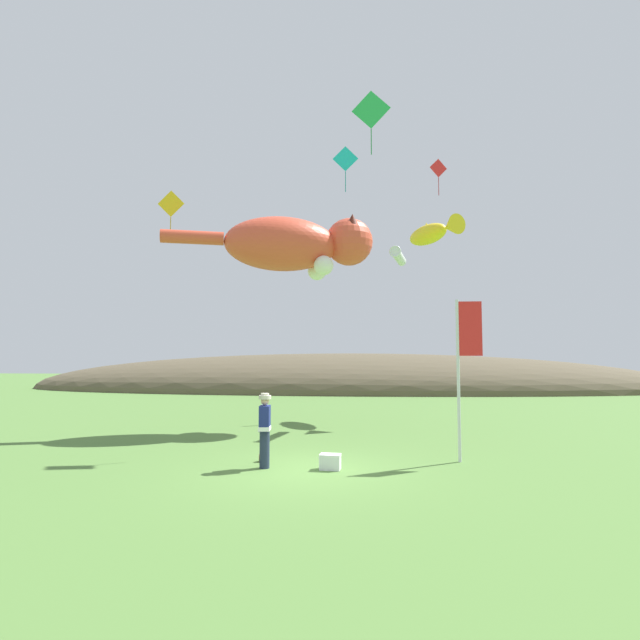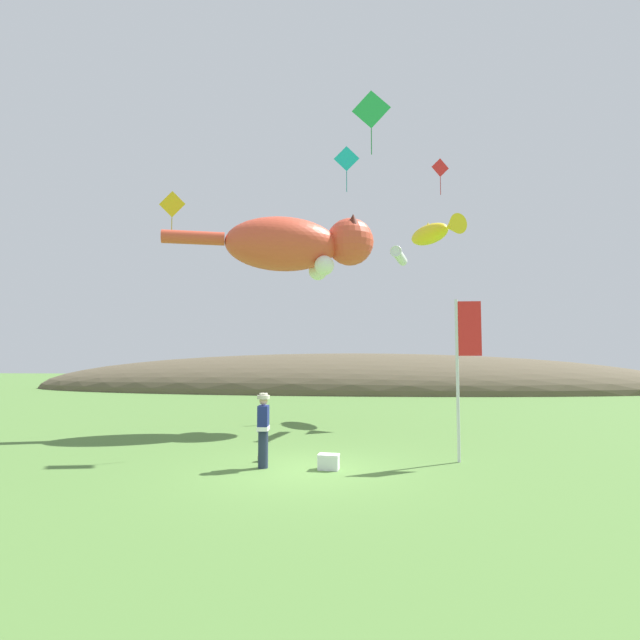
{
  "view_description": "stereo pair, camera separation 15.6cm",
  "coord_description": "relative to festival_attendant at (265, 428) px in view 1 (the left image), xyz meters",
  "views": [
    {
      "loc": [
        1.41,
        -11.8,
        2.68
      ],
      "look_at": [
        0.0,
        4.0,
        3.82
      ],
      "focal_mm": 28.0,
      "sensor_mm": 36.0,
      "label": 1
    },
    {
      "loc": [
        1.56,
        -11.79,
        2.68
      ],
      "look_at": [
        0.0,
        4.0,
        3.82
      ],
      "focal_mm": 28.0,
      "sensor_mm": 36.0,
      "label": 2
    }
  ],
  "objects": [
    {
      "name": "ground_plane",
      "position": [
        0.99,
        -0.15,
        -0.95
      ],
      "size": [
        120.0,
        120.0,
        0.0
      ],
      "primitive_type": "plane",
      "color": "#517A38"
    },
    {
      "name": "distant_hill_ridge",
      "position": [
        0.99,
        28.52,
        -0.95
      ],
      "size": [
        52.67,
        14.77,
        5.75
      ],
      "color": "brown",
      "rests_on": "ground"
    },
    {
      "name": "festival_attendant",
      "position": [
        0.0,
        0.0,
        0.0
      ],
      "size": [
        0.3,
        0.44,
        1.77
      ],
      "color": "#232D47",
      "rests_on": "ground"
    },
    {
      "name": "kite_spool",
      "position": [
        -0.19,
        0.7,
        -0.85
      ],
      "size": [
        0.14,
        0.21,
        0.21
      ],
      "color": "olive",
      "rests_on": "ground"
    },
    {
      "name": "picnic_cooler",
      "position": [
        1.58,
        -0.02,
        -0.77
      ],
      "size": [
        0.52,
        0.38,
        0.36
      ],
      "color": "white",
      "rests_on": "ground"
    },
    {
      "name": "festival_banner_pole",
      "position": [
        4.94,
        1.12,
        1.75
      ],
      "size": [
        0.66,
        0.08,
        4.13
      ],
      "color": "silver",
      "rests_on": "ground"
    },
    {
      "name": "kite_giant_cat",
      "position": [
        -0.16,
        6.64,
        5.94
      ],
      "size": [
        7.75,
        3.4,
        2.42
      ],
      "color": "#E04C33"
    },
    {
      "name": "kite_fish_windsock",
      "position": [
        5.49,
        10.47,
        7.25
      ],
      "size": [
        2.39,
        3.35,
        1.02
      ],
      "color": "yellow"
    },
    {
      "name": "kite_tube_streamer",
      "position": [
        3.74,
        7.37,
        5.58
      ],
      "size": [
        0.79,
        2.15,
        0.44
      ],
      "color": "white"
    },
    {
      "name": "kite_diamond_teal",
      "position": [
        1.64,
        8.84,
        10.12
      ],
      "size": [
        1.1,
        0.07,
        2.0
      ],
      "color": "#19BFBF"
    },
    {
      "name": "kite_diamond_red",
      "position": [
        6.04,
        12.14,
        10.83
      ],
      "size": [
        0.87,
        0.33,
        1.82
      ],
      "color": "red"
    },
    {
      "name": "kite_diamond_gold",
      "position": [
        -4.96,
        6.21,
        7.52
      ],
      "size": [
        1.04,
        0.07,
        1.94
      ],
      "color": "yellow"
    },
    {
      "name": "kite_diamond_green",
      "position": [
        2.67,
        4.37,
        9.99
      ],
      "size": [
        1.31,
        0.17,
        2.22
      ],
      "color": "green"
    }
  ]
}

